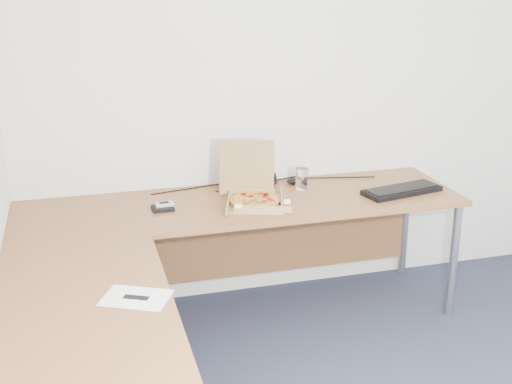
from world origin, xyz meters
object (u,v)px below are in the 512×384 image
object	(u,v)px
desk	(200,241)
pizza_box	(254,197)
drinking_glass	(302,179)
wallet	(163,208)
keyboard	(402,191)

from	to	relation	value
desk	pizza_box	size ratio (longest dim) A/B	6.87
drinking_glass	wallet	size ratio (longest dim) A/B	1.09
drinking_glass	wallet	world-z (taller)	drinking_glass
drinking_glass	keyboard	world-z (taller)	drinking_glass
drinking_glass	wallet	xyz separation A→B (m)	(-0.84, -0.14, -0.05)
desk	wallet	bearing A→B (deg)	106.64
drinking_glass	keyboard	distance (m)	0.59
desk	keyboard	distance (m)	1.30
desk	keyboard	size ratio (longest dim) A/B	5.30
desk	keyboard	xyz separation A→B (m)	(1.26, 0.32, 0.04)
keyboard	wallet	world-z (taller)	keyboard
wallet	pizza_box	bearing A→B (deg)	-6.63
pizza_box	wallet	distance (m)	0.51
keyboard	desk	bearing A→B (deg)	-177.43
pizza_box	drinking_glass	size ratio (longest dim) A/B	2.90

